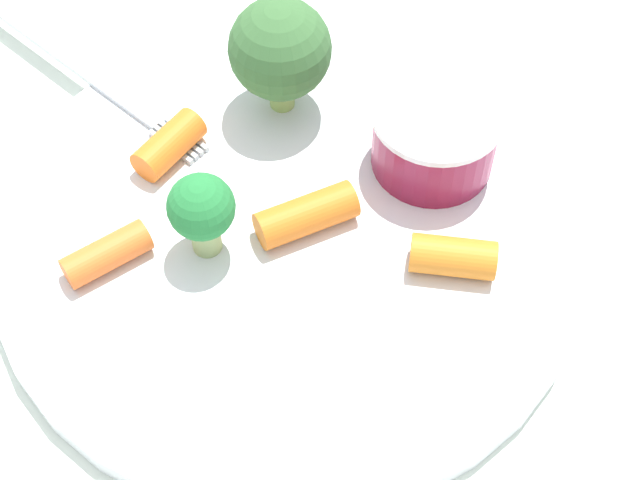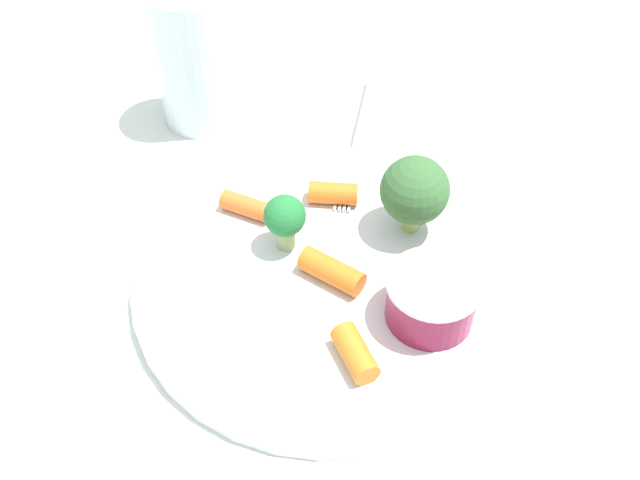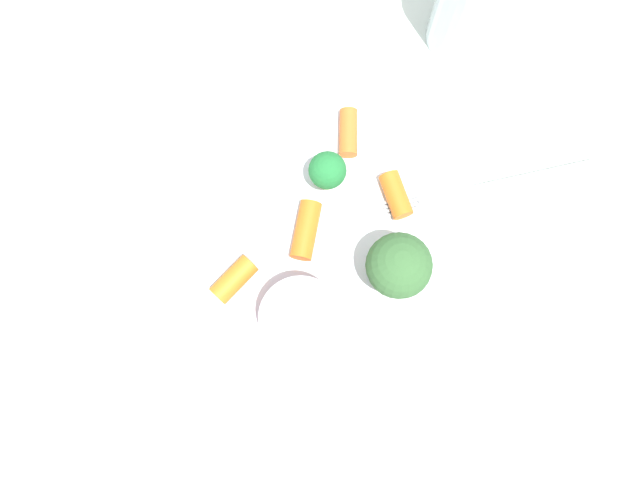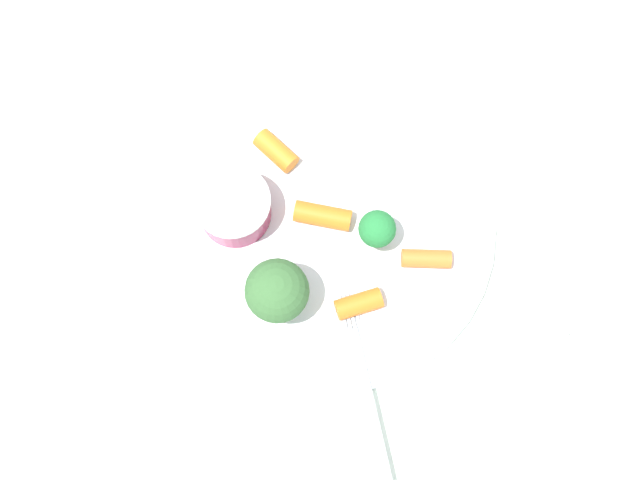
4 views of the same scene
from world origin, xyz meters
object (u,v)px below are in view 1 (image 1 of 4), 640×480
at_px(carrot_stick_1, 305,220).
at_px(fork, 78,68).
at_px(broccoli_floret_0, 280,50).
at_px(carrot_stick_0, 453,257).
at_px(plate, 290,231).
at_px(broccoli_floret_1, 202,210).
at_px(carrot_stick_2, 107,254).
at_px(sauce_cup, 435,136).
at_px(carrot_stick_3, 169,145).

height_order(carrot_stick_1, fork, carrot_stick_1).
bearing_deg(broccoli_floret_0, carrot_stick_0, -41.17).
bearing_deg(broccoli_floret_0, plate, -75.58).
distance_m(carrot_stick_0, fork, 0.21).
relative_size(broccoli_floret_1, carrot_stick_2, 1.13).
bearing_deg(carrot_stick_1, carrot_stick_0, -6.25).
bearing_deg(plate, broccoli_floret_0, 104.42).
bearing_deg(carrot_stick_2, sauce_cup, 32.55).
xyz_separation_m(carrot_stick_0, carrot_stick_2, (-0.14, -0.03, -0.00)).
distance_m(sauce_cup, carrot_stick_2, 0.15).
bearing_deg(plate, carrot_stick_1, -19.31).
height_order(plate, carrot_stick_0, carrot_stick_0).
distance_m(sauce_cup, carrot_stick_0, 0.06).
bearing_deg(carrot_stick_3, broccoli_floret_0, 43.40).
relative_size(broccoli_floret_1, carrot_stick_1, 0.97).
bearing_deg(plate, carrot_stick_3, 155.91).
xyz_separation_m(broccoli_floret_0, broccoli_floret_1, (-0.01, -0.09, -0.01)).
bearing_deg(sauce_cup, fork, 171.91).
relative_size(plate, sauce_cup, 4.46).
xyz_separation_m(plate, broccoli_floret_1, (-0.03, -0.02, 0.03)).
relative_size(broccoli_floret_0, broccoli_floret_1, 1.40).
height_order(broccoli_floret_0, carrot_stick_2, broccoli_floret_0).
distance_m(carrot_stick_1, carrot_stick_3, 0.08).
bearing_deg(sauce_cup, broccoli_floret_0, 163.67).
xyz_separation_m(sauce_cup, carrot_stick_3, (-0.12, -0.02, -0.01)).
bearing_deg(carrot_stick_1, carrot_stick_2, -157.93).
bearing_deg(plate, carrot_stick_2, -154.01).
bearing_deg(carrot_stick_2, fork, 115.16).
bearing_deg(sauce_cup, broccoli_floret_1, -143.74).
bearing_deg(broccoli_floret_0, sauce_cup, -16.33).
height_order(sauce_cup, carrot_stick_3, sauce_cup).
relative_size(carrot_stick_0, carrot_stick_3, 1.02).
bearing_deg(plate, fork, 149.21).
height_order(broccoli_floret_1, carrot_stick_1, broccoli_floret_1).
height_order(sauce_cup, carrot_stick_0, sauce_cup).
height_order(sauce_cup, carrot_stick_1, sauce_cup).
height_order(broccoli_floret_0, broccoli_floret_1, broccoli_floret_0).
bearing_deg(carrot_stick_2, carrot_stick_0, 9.86).
relative_size(sauce_cup, carrot_stick_0, 1.63).
distance_m(carrot_stick_0, carrot_stick_1, 0.07).
xyz_separation_m(broccoli_floret_1, carrot_stick_1, (0.04, 0.02, -0.02)).
bearing_deg(fork, broccoli_floret_0, -1.94).
distance_m(plate, carrot_stick_1, 0.02).
relative_size(carrot_stick_1, carrot_stick_3, 1.26).
height_order(broccoli_floret_1, carrot_stick_0, broccoli_floret_1).
height_order(carrot_stick_1, carrot_stick_3, same).
distance_m(broccoli_floret_1, carrot_stick_0, 0.11).
distance_m(broccoli_floret_0, carrot_stick_0, 0.12).
distance_m(carrot_stick_3, fork, 0.08).
height_order(carrot_stick_2, fork, carrot_stick_2).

